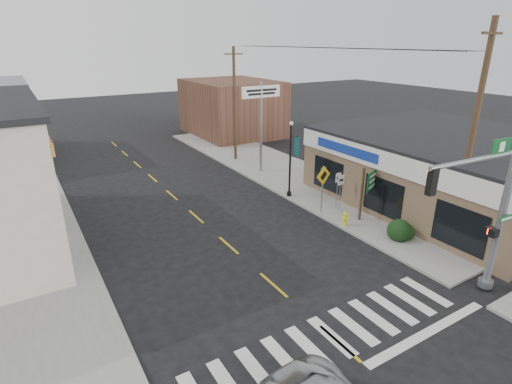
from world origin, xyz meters
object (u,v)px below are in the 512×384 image
guide_sign (372,185)px  utility_pole_near (472,137)px  traffic_signal_pole (494,206)px  utility_pole_far (235,104)px  fire_hydrant (345,218)px  dance_center_sign (261,105)px  bare_tree (455,168)px  lamp_post (291,154)px

guide_sign → utility_pole_near: size_ratio=0.29×
traffic_signal_pole → utility_pole_far: bearing=91.3°
fire_hydrant → dance_center_sign: dance_center_sign is taller
traffic_signal_pole → bare_tree: traffic_signal_pole is taller
traffic_signal_pole → fire_hydrant: bearing=95.3°
utility_pole_far → guide_sign: bearing=-81.8°
dance_center_sign → utility_pole_far: (-0.05, 3.93, -0.41)m
traffic_signal_pole → bare_tree: 5.44m
guide_sign → fire_hydrant: bearing=158.6°
guide_sign → utility_pole_near: (1.30, -4.28, 3.36)m
lamp_post → utility_pole_near: utility_pole_near is taller
traffic_signal_pole → lamp_post: 12.39m
guide_sign → utility_pole_far: (-0.70, 14.41, 2.66)m
traffic_signal_pole → utility_pole_near: utility_pole_near is taller
guide_sign → utility_pole_near: bearing=-97.5°
fire_hydrant → dance_center_sign: bearing=83.3°
utility_pole_near → utility_pole_far: (-2.00, 18.69, -0.70)m
traffic_signal_pole → bare_tree: size_ratio=1.40×
guide_sign → utility_pole_far: bearing=68.4°
bare_tree → utility_pole_far: 18.01m
fire_hydrant → lamp_post: 5.66m
lamp_post → utility_pole_near: bearing=-68.8°
lamp_post → fire_hydrant: bearing=-88.1°
traffic_signal_pole → bare_tree: bearing=50.9°
guide_sign → bare_tree: bare_tree is taller
bare_tree → utility_pole_near: utility_pole_near is taller
traffic_signal_pole → dance_center_sign: dance_center_sign is taller
traffic_signal_pole → utility_pole_far: (1.04, 21.73, 0.88)m
guide_sign → lamp_post: bearing=85.7°
fire_hydrant → bare_tree: size_ratio=0.17×
fire_hydrant → utility_pole_far: 15.15m
guide_sign → utility_pole_far: 14.67m
fire_hydrant → utility_pole_near: size_ratio=0.07×
fire_hydrant → traffic_signal_pole: bearing=-88.7°
fire_hydrant → utility_pole_far: bearing=85.3°
dance_center_sign → guide_sign: bearing=-86.3°
fire_hydrant → lamp_post: size_ratio=0.16×
dance_center_sign → bare_tree: (2.63, -13.84, -1.50)m
lamp_post → bare_tree: lamp_post is taller
bare_tree → utility_pole_near: size_ratio=0.43×
traffic_signal_pole → utility_pole_far: 21.78m
lamp_post → bare_tree: (3.82, -8.40, 0.70)m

